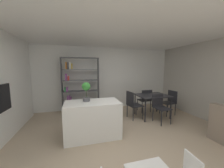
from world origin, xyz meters
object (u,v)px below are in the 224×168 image
at_px(dining_table, 152,97).
at_px(dining_chair_island_side, 132,103).
at_px(dining_chair_window_side, 170,100).
at_px(dining_chair_near, 160,105).
at_px(dining_chair_far, 145,99).
at_px(kitchen_island, 93,119).
at_px(potted_plant_on_island, 86,89).
at_px(built_in_oven, 2,98).
at_px(open_bookshelf, 78,84).

bearing_deg(dining_table, dining_chair_island_side, -179.00).
bearing_deg(dining_chair_window_side, dining_chair_near, -63.86).
distance_m(dining_chair_window_side, dining_chair_far, 0.87).
distance_m(kitchen_island, potted_plant_on_island, 0.76).
relative_size(built_in_oven, dining_chair_far, 0.67).
xyz_separation_m(kitchen_island, open_bookshelf, (-0.34, 1.86, 0.67)).
distance_m(built_in_oven, dining_chair_near, 4.11).
relative_size(built_in_oven, open_bookshelf, 0.28).
height_order(potted_plant_on_island, open_bookshelf, open_bookshelf).
height_order(dining_table, dining_chair_near, dining_chair_near).
distance_m(dining_chair_window_side, dining_chair_near, 0.89).
bearing_deg(potted_plant_on_island, dining_chair_island_side, 23.28).
height_order(built_in_oven, potted_plant_on_island, potted_plant_on_island).
relative_size(dining_table, dining_chair_window_side, 1.21).
bearing_deg(built_in_oven, dining_table, 8.54).
height_order(built_in_oven, dining_table, built_in_oven).
bearing_deg(built_in_oven, dining_chair_island_side, 10.21).
bearing_deg(dining_chair_island_side, dining_chair_near, -128.34).
bearing_deg(built_in_oven, dining_chair_far, 14.73).
xyz_separation_m(open_bookshelf, dining_chair_far, (2.51, -0.62, -0.58)).
bearing_deg(dining_chair_island_side, dining_table, -96.46).
distance_m(potted_plant_on_island, dining_chair_far, 2.65).
bearing_deg(dining_chair_near, dining_chair_island_side, 144.29).
height_order(built_in_oven, kitchen_island, built_in_oven).
bearing_deg(dining_chair_near, dining_chair_window_side, 26.88).
height_order(open_bookshelf, dining_chair_far, open_bookshelf).
distance_m(potted_plant_on_island, open_bookshelf, 1.77).
relative_size(built_in_oven, dining_chair_near, 0.67).
height_order(kitchen_island, potted_plant_on_island, potted_plant_on_island).
distance_m(potted_plant_on_island, dining_table, 2.45).
relative_size(kitchen_island, dining_chair_window_side, 1.50).
xyz_separation_m(open_bookshelf, dining_chair_window_side, (3.26, -1.07, -0.59)).
relative_size(built_in_oven, potted_plant_on_island, 1.25).
xyz_separation_m(built_in_oven, dining_table, (4.09, 0.61, -0.36)).
relative_size(potted_plant_on_island, dining_chair_near, 0.54).
bearing_deg(dining_table, potted_plant_on_island, -163.56).
relative_size(open_bookshelf, dining_table, 1.96).
distance_m(dining_chair_island_side, dining_chair_far, 0.89).
xyz_separation_m(dining_table, dining_chair_window_side, (0.75, 0.01, -0.17)).
relative_size(built_in_oven, dining_chair_window_side, 0.67).
bearing_deg(dining_chair_far, dining_chair_window_side, 146.97).
xyz_separation_m(dining_table, dining_chair_far, (0.00, 0.46, -0.16)).
relative_size(built_in_oven, dining_table, 0.56).
distance_m(potted_plant_on_island, dining_chair_island_side, 1.80).
distance_m(kitchen_island, dining_chair_island_side, 1.62).
bearing_deg(built_in_oven, dining_chair_window_side, 7.34).
bearing_deg(dining_chair_near, potted_plant_on_island, -179.34).
relative_size(potted_plant_on_island, dining_chair_far, 0.54).
distance_m(built_in_oven, dining_chair_far, 4.26).
bearing_deg(dining_chair_far, open_bookshelf, -15.61).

